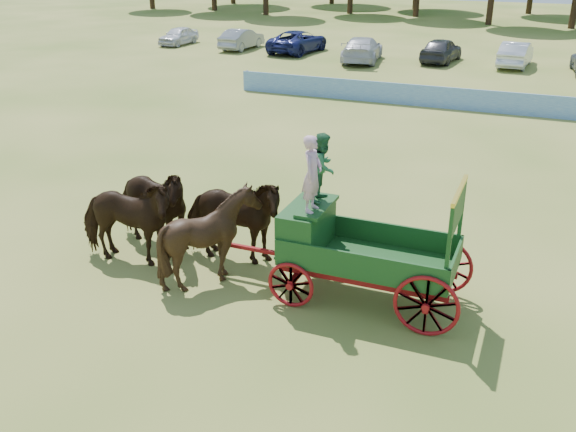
# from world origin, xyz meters

# --- Properties ---
(ground) EXTENTS (160.00, 160.00, 0.00)m
(ground) POSITION_xyz_m (0.00, 0.00, 0.00)
(ground) COLOR #A6984B
(ground) RESTS_ON ground
(horse_lead_left) EXTENTS (2.89, 1.58, 2.33)m
(horse_lead_left) POSITION_xyz_m (-7.71, -1.56, 1.16)
(horse_lead_left) COLOR black
(horse_lead_left) RESTS_ON ground
(horse_lead_right) EXTENTS (2.94, 1.72, 2.33)m
(horse_lead_right) POSITION_xyz_m (-7.71, -0.46, 1.16)
(horse_lead_right) COLOR black
(horse_lead_right) RESTS_ON ground
(horse_wheel_left) EXTENTS (2.43, 2.25, 2.33)m
(horse_wheel_left) POSITION_xyz_m (-5.31, -1.56, 1.17)
(horse_wheel_left) COLOR black
(horse_wheel_left) RESTS_ON ground
(horse_wheel_right) EXTENTS (2.87, 1.52, 2.33)m
(horse_wheel_right) POSITION_xyz_m (-5.31, -0.46, 1.16)
(horse_wheel_right) COLOR black
(horse_wheel_right) RESTS_ON ground
(farm_dray) EXTENTS (6.00, 2.00, 3.85)m
(farm_dray) POSITION_xyz_m (-2.36, -0.99, 1.67)
(farm_dray) COLOR maroon
(farm_dray) RESTS_ON ground
(sponsor_banner) EXTENTS (26.00, 0.08, 1.05)m
(sponsor_banner) POSITION_xyz_m (-1.00, 18.00, 0.53)
(sponsor_banner) COLOR #2162B3
(sponsor_banner) RESTS_ON ground
(parked_cars) EXTENTS (56.15, 7.82, 1.64)m
(parked_cars) POSITION_xyz_m (1.47, 30.38, 0.76)
(parked_cars) COLOR silver
(parked_cars) RESTS_ON ground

